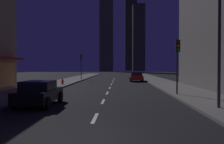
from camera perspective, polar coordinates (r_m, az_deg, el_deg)
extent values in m
cube|color=black|center=(39.68, 0.28, -2.13)|extent=(78.00, 136.00, 0.10)
cube|color=#605E59|center=(40.10, 10.33, -1.94)|extent=(4.00, 76.00, 0.15)
cube|color=#605E59|center=(40.48, -9.68, -1.90)|extent=(4.00, 76.00, 0.15)
cube|color=silver|center=(11.09, -3.92, -10.53)|extent=(0.16, 2.20, 0.01)
cube|color=silver|center=(16.20, -2.05, -6.79)|extent=(0.16, 2.20, 0.01)
cube|color=silver|center=(21.35, -1.10, -4.85)|extent=(0.16, 2.20, 0.01)
cube|color=silver|center=(26.52, -0.52, -3.67)|extent=(0.16, 2.20, 0.01)
cube|color=silver|center=(31.70, -0.13, -2.87)|extent=(0.16, 2.20, 0.01)
cube|color=silver|center=(36.89, 0.15, -2.30)|extent=(0.16, 2.20, 0.01)
cube|color=silver|center=(42.08, 0.37, -1.86)|extent=(0.16, 2.20, 0.01)
cube|color=silver|center=(47.27, 0.53, -1.52)|extent=(0.16, 2.20, 0.01)
cube|color=#504C3C|center=(122.52, -1.28, 12.28)|extent=(6.27, 7.21, 51.59)
cube|color=#312F25|center=(156.13, 4.36, 14.34)|extent=(7.11, 7.78, 75.50)
cube|color=#444133|center=(137.31, 6.12, 7.75)|extent=(6.46, 8.54, 35.84)
cube|color=black|center=(15.11, -16.32, -5.09)|extent=(1.80, 4.20, 0.65)
cube|color=black|center=(14.87, -16.58, -3.03)|extent=(1.64, 2.00, 0.55)
cylinder|color=black|center=(16.74, -17.69, -5.44)|extent=(0.22, 0.68, 0.68)
cylinder|color=black|center=(16.24, -11.80, -5.61)|extent=(0.22, 0.68, 0.68)
cylinder|color=black|center=(14.16, -21.51, -6.67)|extent=(0.22, 0.68, 0.68)
cylinder|color=black|center=(13.56, -14.62, -6.97)|extent=(0.22, 0.68, 0.68)
sphere|color=white|center=(17.22, -15.93, -4.16)|extent=(0.18, 0.18, 0.18)
sphere|color=white|center=(16.91, -12.37, -4.23)|extent=(0.18, 0.18, 0.18)
cube|color=#B21919|center=(38.38, 5.60, -1.25)|extent=(1.80, 4.20, 0.65)
cube|color=black|center=(38.16, 5.62, -0.43)|extent=(1.64, 2.00, 0.55)
cylinder|color=black|center=(39.75, 4.20, -1.56)|extent=(0.22, 0.68, 0.68)
cylinder|color=black|center=(39.86, 6.73, -1.56)|extent=(0.22, 0.68, 0.68)
cylinder|color=black|center=(36.95, 4.38, -1.77)|extent=(0.22, 0.68, 0.68)
cylinder|color=black|center=(37.07, 7.10, -1.77)|extent=(0.22, 0.68, 0.68)
sphere|color=white|center=(40.40, 4.63, -1.06)|extent=(0.18, 0.18, 0.18)
sphere|color=white|center=(40.46, 6.19, -1.06)|extent=(0.18, 0.18, 0.18)
cylinder|color=red|center=(30.76, -11.30, -2.24)|extent=(0.22, 0.22, 0.55)
sphere|color=red|center=(30.74, -11.30, -1.72)|extent=(0.21, 0.21, 0.21)
cylinder|color=red|center=(30.77, -11.30, -2.69)|extent=(0.30, 0.30, 0.06)
cylinder|color=red|center=(30.79, -11.59, -2.18)|extent=(0.10, 0.10, 0.10)
cylinder|color=red|center=(30.72, -11.01, -2.19)|extent=(0.10, 0.10, 0.10)
cylinder|color=#2D2D2D|center=(19.77, 14.74, 1.14)|extent=(0.12, 0.12, 4.20)
cube|color=black|center=(19.64, 14.89, 5.81)|extent=(0.32, 0.24, 0.90)
sphere|color=red|center=(19.53, 14.98, 6.66)|extent=(0.18, 0.18, 0.18)
sphere|color=#F2B20C|center=(19.51, 14.98, 5.84)|extent=(0.18, 0.18, 0.18)
sphere|color=#19D833|center=(19.49, 14.97, 5.02)|extent=(0.18, 0.18, 0.18)
cylinder|color=#2D2D2D|center=(42.38, -7.09, 1.19)|extent=(0.12, 0.12, 4.20)
cube|color=black|center=(42.21, -7.14, 3.36)|extent=(0.32, 0.24, 0.90)
sphere|color=red|center=(42.10, -7.17, 3.74)|extent=(0.18, 0.18, 0.18)
sphere|color=#F2B20C|center=(42.09, -7.17, 3.36)|extent=(0.18, 0.18, 0.18)
sphere|color=#19D833|center=(42.08, -7.17, 2.98)|extent=(0.18, 0.18, 0.18)
cylinder|color=#38383D|center=(13.96, 23.42, 5.79)|extent=(0.16, 0.16, 6.50)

